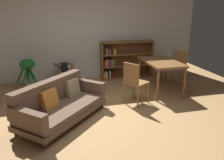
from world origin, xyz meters
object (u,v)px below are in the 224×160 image
media_console (67,78)px  potted_floor_plant (28,71)px  dining_chair_far (134,81)px  bookshelf (123,60)px  fabric_couch (60,103)px  dining_table (161,64)px  dining_chair_near (177,64)px  desk_speaker (65,67)px  open_laptop (62,66)px

media_console → potted_floor_plant: size_ratio=1.60×
dining_chair_far → bookshelf: 2.02m
media_console → potted_floor_plant: bearing=174.4°
fabric_couch → dining_table: dining_table is taller
fabric_couch → bookshelf: bearing=50.3°
fabric_couch → dining_chair_near: 3.65m
dining_chair_near → dining_chair_far: (-1.72, -1.21, 0.02)m
media_console → dining_chair_near: (3.07, -0.18, 0.25)m
desk_speaker → dining_chair_far: (1.41, -1.12, -0.11)m
dining_chair_far → bookshelf: bookshelf is taller
desk_speaker → bookshelf: 1.96m
fabric_couch → potted_floor_plant: bearing=111.6°
fabric_couch → open_laptop: (0.14, 1.94, 0.23)m
open_laptop → desk_speaker: bearing=-85.4°
potted_floor_plant → fabric_couch: bearing=-68.4°
desk_speaker → potted_floor_plant: bearing=158.1°
potted_floor_plant → dining_table: bearing=-15.8°
open_laptop → dining_table: dining_table is taller
dining_chair_far → potted_floor_plant: bearing=147.3°
media_console → dining_chair_far: (1.35, -1.39, 0.26)m
media_console → dining_chair_near: 3.08m
desk_speaker → dining_table: bearing=-13.3°
dining_chair_near → bookshelf: size_ratio=0.56×
media_console → desk_speaker: 0.46m
fabric_couch → dining_chair_far: bearing=11.9°
open_laptop → bookshelf: bearing=12.3°
open_laptop → potted_floor_plant: (-0.86, -0.12, -0.05)m
open_laptop → dining_chair_near: dining_chair_near is taller
media_console → open_laptop: bearing=114.3°
potted_floor_plant → bookshelf: bearing=10.9°
media_console → dining_table: bearing=-19.9°
open_laptop → media_console: bearing=-65.7°
dining_table → open_laptop: bearing=156.3°
open_laptop → dining_table: 2.55m
media_console → bookshelf: size_ratio=0.82×
open_laptop → potted_floor_plant: bearing=-172.1°
dining_chair_far → bookshelf: size_ratio=0.59×
bookshelf → dining_chair_near: bearing=-29.7°
fabric_couch → media_console: (0.24, 1.72, -0.06)m
fabric_couch → potted_floor_plant: 1.96m
media_console → potted_floor_plant: (-0.96, 0.09, 0.24)m
fabric_couch → open_laptop: fabric_couch is taller
bookshelf → fabric_couch: bearing=-129.7°
potted_floor_plant → dining_chair_near: dining_chair_near is taller
potted_floor_plant → media_console: bearing=-5.6°
fabric_couch → bookshelf: (1.93, 2.33, 0.21)m
potted_floor_plant → dining_table: 3.33m
dining_table → bookshelf: bearing=111.0°
fabric_couch → dining_table: size_ratio=1.47×
dining_table → dining_chair_far: dining_chair_far is taller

